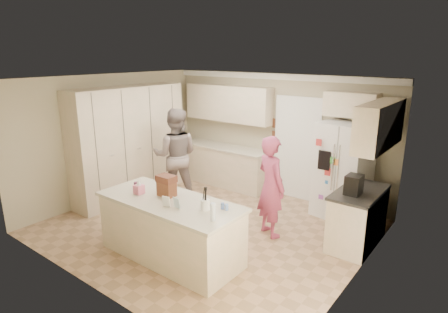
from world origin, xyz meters
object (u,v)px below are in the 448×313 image
Objects in this scene: tissue_box at (139,189)px; teen_girl at (271,186)px; utensil_crock at (205,205)px; island_base at (171,230)px; refrigerator at (342,171)px; coffee_maker at (354,185)px; teen_boy at (176,155)px; dollhouse_body at (167,189)px.

tissue_box is 0.08× the size of teen_girl.
island_base is at bearing -175.60° from utensil_crock.
utensil_crock reaches higher than tissue_box.
refrigerator is 3.37m from island_base.
refrigerator reaches higher than teen_girl.
tissue_box is (-2.60, -2.00, -0.07)m from coffee_maker.
tissue_box is (-2.03, -3.09, 0.10)m from refrigerator.
refrigerator is 1.24m from coffee_maker.
utensil_crock is 1.52m from teen_girl.
tissue_box is at bearing -114.43° from refrigerator.
coffee_maker is 2.87m from island_base.
tissue_box is at bearing -172.87° from utensil_crock.
refrigerator reaches higher than coffee_maker.
teen_boy reaches higher than tissue_box.
teen_girl is (1.35, 1.66, -0.13)m from tissue_box.
utensil_crock is at bearing 4.40° from island_base.
tissue_box is 0.54× the size of dollhouse_body.
teen_girl reaches higher than utensil_crock.
utensil_crock is at bearing 109.28° from teen_girl.
refrigerator is 3.70m from tissue_box.
coffee_maker is 3.28m from tissue_box.
island_base is 1.13× the size of teen_boy.
refrigerator is at bearing 74.18° from utensil_crock.
teen_boy reaches higher than island_base.
teen_boy is (-3.03, -1.28, 0.07)m from refrigerator.
dollhouse_body is (-0.15, 0.10, 0.60)m from island_base.
dollhouse_body is 0.13× the size of teen_boy.
coffee_maker is 2.84m from dollhouse_body.
utensil_crock is at bearing -3.58° from dollhouse_body.
teen_boy is at bearing -176.86° from coffee_maker.
refrigerator is at bearing 117.58° from coffee_maker.
teen_boy is at bearing -148.12° from refrigerator.
teen_boy reaches higher than refrigerator.
dollhouse_body is at bearing -140.71° from coffee_maker.
coffee_maker is (0.57, -1.09, 0.17)m from refrigerator.
refrigerator reaches higher than island_base.
refrigerator is at bearing 56.64° from tissue_box.
refrigerator is 0.82× the size of island_base.
island_base is 8.46× the size of dollhouse_body.
island_base is at bearing -107.46° from refrigerator.
teen_girl is at bearing -106.44° from refrigerator.
utensil_crock is 2.75m from teen_boy.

